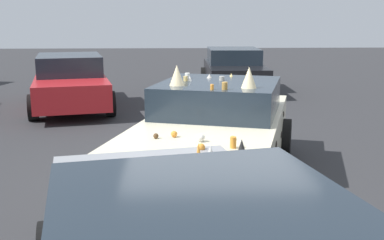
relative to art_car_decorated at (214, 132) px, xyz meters
The scene contains 4 objects.
ground_plane 0.71m from the art_car_decorated, 163.15° to the left, with size 60.00×60.00×0.00m, color #2D2D30.
art_car_decorated is the anchor object (origin of this frame).
parked_sedan_behind_right 6.56m from the art_car_decorated, 29.46° to the left, with size 4.76×2.67×1.37m.
parked_sedan_row_back_far 8.53m from the art_car_decorated, ahead, with size 4.27×2.05×1.35m.
Camera 1 is at (-6.46, 0.61, 2.32)m, focal length 43.79 mm.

